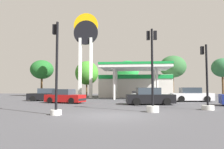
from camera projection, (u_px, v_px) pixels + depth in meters
ground_plane at (111, 116)px, 11.41m from camera, size 90.00×90.00×0.00m
gas_station at (135, 84)px, 34.95m from camera, size 11.60×13.43×4.78m
station_pole_sign at (86, 44)px, 32.78m from camera, size 3.84×0.56×13.26m
car_1 at (47, 95)px, 24.89m from camera, size 4.28×2.25×1.47m
car_2 at (150, 97)px, 19.15m from camera, size 4.47×2.34×1.54m
car_3 at (150, 95)px, 24.29m from camera, size 4.28×2.64×1.43m
car_4 at (65, 97)px, 21.13m from camera, size 4.17×2.51×1.40m
car_5 at (191, 95)px, 23.52m from camera, size 4.45×2.14×1.57m
traffic_signal_0 at (56, 82)px, 11.84m from camera, size 0.64×0.67×5.28m
traffic_signal_1 at (152, 85)px, 13.21m from camera, size 0.76×0.76×5.27m
traffic_signal_2 at (207, 93)px, 14.49m from camera, size 0.81×0.81×4.54m
tree_0 at (42, 70)px, 40.31m from camera, size 4.35×4.35×6.87m
tree_1 at (87, 73)px, 39.42m from camera, size 4.33×4.33×6.58m
tree_2 at (128, 70)px, 37.76m from camera, size 4.16×4.16×6.42m
tree_3 at (173, 67)px, 38.37m from camera, size 4.76×4.76×7.43m
tree_4 at (222, 68)px, 37.87m from camera, size 3.73×3.73×6.91m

